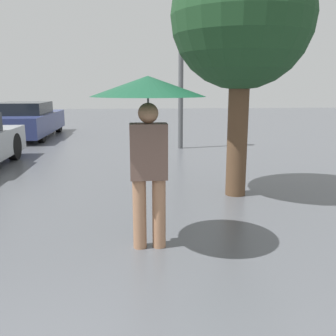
% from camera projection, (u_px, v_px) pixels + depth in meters
% --- Properties ---
extents(pedestrian, '(1.16, 1.16, 1.81)m').
position_uv_depth(pedestrian, '(148.00, 108.00, 3.75)').
color(pedestrian, '#9E7051').
rests_on(pedestrian, ground_plane).
extents(parked_car_farthest, '(1.81, 4.54, 1.21)m').
position_uv_depth(parked_car_farthest, '(26.00, 120.00, 12.92)').
color(parked_car_farthest, navy).
rests_on(parked_car_farthest, ground_plane).
extents(tree, '(2.12, 2.12, 3.78)m').
position_uv_depth(tree, '(242.00, 19.00, 5.50)').
color(tree, brown).
rests_on(tree, ground_plane).
extents(street_lamp, '(0.33, 0.33, 3.91)m').
position_uv_depth(street_lamp, '(181.00, 57.00, 10.13)').
color(street_lamp, '#515456').
rests_on(street_lamp, ground_plane).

